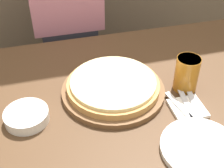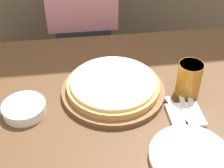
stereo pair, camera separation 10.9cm
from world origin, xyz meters
name	(u,v)px [view 1 (the left image)]	position (x,y,z in m)	size (l,w,h in m)	color
dining_table	(115,165)	(0.00, 0.00, 0.38)	(1.53, 0.88, 0.76)	#4C331E
pizza_on_board	(112,87)	(0.00, 0.03, 0.79)	(0.37, 0.37, 0.06)	brown
beer_glass	(187,72)	(0.26, -0.01, 0.83)	(0.08, 0.08, 0.13)	#B7701E
dinner_plate	(201,148)	(0.18, -0.29, 0.77)	(0.24, 0.24, 0.02)	white
side_bowl	(27,116)	(-0.30, -0.04, 0.78)	(0.14, 0.14, 0.04)	white
napkin_stack	(188,108)	(0.22, -0.12, 0.77)	(0.11, 0.11, 0.01)	white
fork	(181,108)	(0.19, -0.12, 0.78)	(0.05, 0.18, 0.00)	silver
dinner_knife	(188,107)	(0.22, -0.12, 0.78)	(0.04, 0.18, 0.00)	silver
spoon	(195,105)	(0.24, -0.12, 0.78)	(0.04, 0.15, 0.00)	silver
diner_person	(69,40)	(-0.08, 0.62, 0.66)	(0.34, 0.20, 1.33)	#33333D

